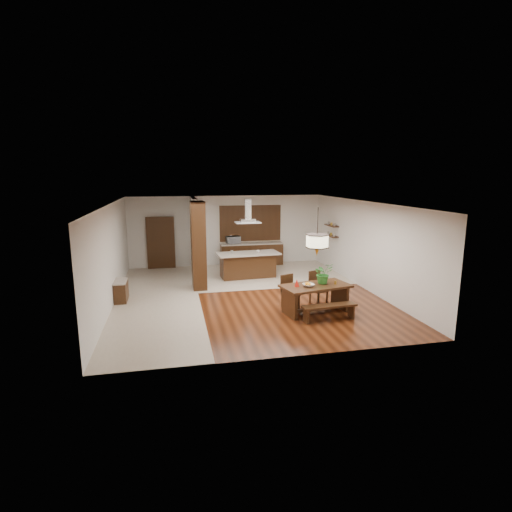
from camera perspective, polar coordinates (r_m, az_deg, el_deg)
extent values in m
plane|color=#3D1A0B|center=(12.71, -1.33, -5.59)|extent=(9.00, 9.00, 0.00)
cube|color=white|center=(12.18, -1.39, 7.57)|extent=(8.00, 9.00, 0.04)
cube|color=silver|center=(16.75, -4.21, 3.62)|extent=(8.00, 0.04, 2.90)
cube|color=silver|center=(8.10, 4.56, -4.89)|extent=(8.00, 0.04, 2.90)
cube|color=silver|center=(12.29, -20.02, 0.09)|extent=(0.04, 9.00, 2.90)
cube|color=silver|center=(13.67, 15.36, 1.46)|extent=(0.04, 9.00, 2.90)
cube|color=beige|center=(12.52, -13.87, -6.17)|extent=(2.50, 9.00, 0.01)
cube|color=beige|center=(15.32, 1.53, -2.60)|extent=(5.50, 4.00, 0.01)
cube|color=#432110|center=(12.18, -1.39, 7.50)|extent=(8.00, 9.00, 0.02)
cube|color=black|center=(13.37, -8.23, 1.54)|extent=(0.45, 1.00, 2.90)
cube|color=silver|center=(15.44, -8.76, 2.85)|extent=(0.18, 2.40, 2.90)
cube|color=black|center=(12.71, -18.70, -4.73)|extent=(0.37, 0.88, 0.63)
cube|color=black|center=(16.57, -13.44, 1.85)|extent=(1.10, 0.20, 2.10)
cube|color=black|center=(16.79, -0.64, 0.21)|extent=(2.60, 0.60, 0.90)
cube|color=#B6ACA0|center=(16.70, -0.65, 1.80)|extent=(2.60, 0.62, 0.05)
cube|color=brown|center=(16.84, -0.83, 4.72)|extent=(2.60, 0.08, 1.50)
cube|color=black|center=(15.95, 10.68, 2.87)|extent=(0.26, 0.90, 0.04)
cube|color=black|center=(15.89, 10.73, 4.30)|extent=(0.26, 0.90, 0.04)
cube|color=black|center=(11.07, 8.54, -4.27)|extent=(2.02, 1.30, 0.06)
cube|color=black|center=(10.79, 4.81, -6.77)|extent=(0.23, 0.75, 0.72)
cube|color=black|center=(11.62, 11.88, -5.64)|extent=(0.23, 0.75, 0.72)
imported|color=#2C7A28|center=(11.18, 9.58, -2.45)|extent=(0.60, 0.54, 0.58)
imported|color=#BEB6A6|center=(10.88, 7.50, -4.15)|extent=(0.35, 0.35, 0.07)
cone|color=red|center=(10.84, 5.85, -3.81)|extent=(0.15, 0.15, 0.20)
cylinder|color=gold|center=(11.23, 11.28, -3.74)|extent=(0.08, 0.08, 0.09)
cube|color=black|center=(14.76, -1.16, -1.39)|extent=(2.02, 0.88, 0.89)
cube|color=#B6ACA0|center=(14.61, -1.13, 0.36)|extent=(2.34, 1.15, 0.05)
imported|color=white|center=(14.65, 0.29, 0.67)|extent=(0.14, 0.14, 0.09)
imported|color=#B9BAC0|center=(16.57, -3.28, 2.32)|extent=(0.61, 0.47, 0.30)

